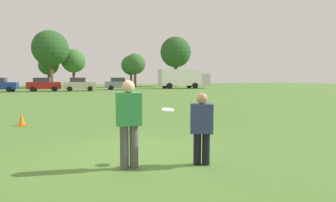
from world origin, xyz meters
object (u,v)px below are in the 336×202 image
Objects in this scene: player_defender at (202,125)px; parked_car_mid_right at (79,84)px; parked_car_center at (44,84)px; parked_car_near_right at (119,84)px; traffic_cone at (22,120)px; box_truck at (183,78)px; frisbee at (168,110)px; player_thrower at (129,119)px.

parked_car_mid_right reaches higher than player_defender.
parked_car_near_right is at bearing 8.06° from parked_car_center.
player_defender is 8.04m from traffic_cone.
parked_car_near_right is (9.69, 31.04, 0.69)m from traffic_cone.
parked_car_center is 4.56m from parked_car_mid_right.
box_truck reaches higher than player_defender.
box_truck is at bearing 66.04° from frisbee.
frisbee is (-0.60, 0.45, 0.30)m from player_defender.
parked_car_mid_right reaches higher than player_thrower.
traffic_cone is at bearing -97.63° from parked_car_mid_right.
player_thrower is 0.92m from frisbee.
parked_car_mid_right is 17.21m from box_truck.
parked_car_near_right is 11.13m from box_truck.
player_defender is at bearing -58.53° from traffic_cone.
player_defender is 42.38m from box_truck.
parked_car_center is 1.00× the size of parked_car_near_right.
parked_car_mid_right reaches higher than traffic_cone.
parked_car_center is 21.54m from box_truck.
parked_car_mid_right is 0.50× the size of box_truck.
frisbee is at bearing -113.96° from box_truck.
player_thrower is at bearing -100.54° from parked_car_near_right.
parked_car_mid_right and parked_car_near_right have the same top height.
parked_car_center is at bearing 91.23° from traffic_cone.
parked_car_center is at bearing -173.08° from box_truck.
frisbee is at bearing -90.45° from parked_car_mid_right.
player_defender is 35.70m from parked_car_mid_right.
parked_car_center reaches higher than frisbee.
player_defender reaches higher than frisbee.
frisbee is 37.93m from parked_car_near_right.
box_truck reaches higher than parked_car_near_right.
parked_car_mid_right reaches higher than frisbee.
player_defender is at bearing -82.46° from parked_car_center.
frisbee is 0.06× the size of parked_car_center.
box_truck is (11.04, 1.13, 0.83)m from parked_car_near_right.
parked_car_mid_right is at bearing 82.37° from traffic_cone.
player_defender is (1.49, -0.30, -0.16)m from player_thrower.
player_thrower is 0.42× the size of parked_car_center.
player_defender is at bearing -11.31° from player_thrower.
box_truck reaches higher than player_thrower.
player_defender is at bearing -98.26° from parked_car_near_right.
frisbee is 0.03× the size of box_truck.
frisbee is 0.06× the size of parked_car_mid_right.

